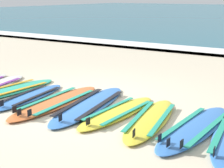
% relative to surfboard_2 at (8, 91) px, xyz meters
% --- Properties ---
extents(ground_plane, '(80.00, 80.00, 0.00)m').
position_rel_surfboard_2_xyz_m(ground_plane, '(1.64, 0.21, -0.04)').
color(ground_plane, beige).
extents(wave_foam_strip, '(80.00, 1.18, 0.11)m').
position_rel_surfboard_2_xyz_m(wave_foam_strip, '(1.64, 7.08, 0.02)').
color(wave_foam_strip, white).
rests_on(wave_foam_strip, ground).
extents(surfboard_2, '(0.79, 2.45, 0.18)m').
position_rel_surfboard_2_xyz_m(surfboard_2, '(0.00, 0.00, 0.00)').
color(surfboard_2, '#2DB793').
rests_on(surfboard_2, ground).
extents(surfboard_3, '(0.71, 2.02, 0.18)m').
position_rel_surfboard_2_xyz_m(surfboard_3, '(0.68, -0.04, 0.00)').
color(surfboard_3, '#3875CC').
rests_on(surfboard_3, ground).
extents(surfboard_4, '(0.70, 2.46, 0.18)m').
position_rel_surfboard_2_xyz_m(surfboard_4, '(1.35, -0.03, 0.00)').
color(surfboard_4, orange).
rests_on(surfboard_4, ground).
extents(surfboard_5, '(0.99, 2.59, 0.18)m').
position_rel_surfboard_2_xyz_m(surfboard_5, '(1.97, 0.16, -0.00)').
color(surfboard_5, '#3875CC').
rests_on(surfboard_5, ground).
extents(surfboard_6, '(0.63, 2.09, 0.18)m').
position_rel_surfboard_2_xyz_m(surfboard_6, '(2.61, 0.09, 0.00)').
color(surfboard_6, yellow).
rests_on(surfboard_6, ground).
extents(surfboard_7, '(0.90, 2.20, 0.18)m').
position_rel_surfboard_2_xyz_m(surfboard_7, '(3.22, 0.08, 0.00)').
color(surfboard_7, yellow).
rests_on(surfboard_7, ground).
extents(surfboard_8, '(0.73, 2.32, 0.18)m').
position_rel_surfboard_2_xyz_m(surfboard_8, '(3.95, 0.11, 0.00)').
color(surfboard_8, '#3875CC').
rests_on(surfboard_8, ground).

